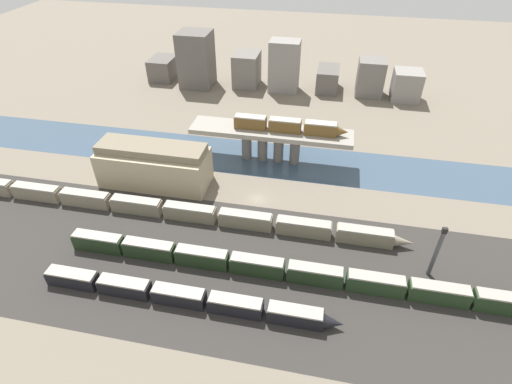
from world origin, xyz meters
TOP-DOWN VIEW (x-y plane):
  - ground_plane at (0.00, 0.00)m, footprint 400.00×400.00m
  - railbed_yard at (0.00, -24.00)m, footprint 280.00×42.00m
  - river_water at (0.00, 19.69)m, footprint 320.00×19.20m
  - bridge at (-0.00, 19.69)m, footprint 46.57×9.23m
  - train_on_bridge at (5.13, 19.69)m, footprint 32.13×3.05m
  - train_yard_near at (-7.42, -34.90)m, footprint 59.89×3.00m
  - train_yard_mid at (11.99, -24.56)m, footprint 99.91×2.91m
  - train_yard_far at (-20.23, -10.66)m, footprint 114.91×2.99m
  - warehouse_building at (-28.85, 2.18)m, footprint 29.28×11.56m
  - signal_tower at (40.29, -17.90)m, footprint 1.00×0.89m
  - city_block_far_left at (-55.29, 74.47)m, footprint 9.54×13.06m
  - city_block_left at (-38.66, 69.94)m, footprint 12.55×12.09m
  - city_block_center at (-19.07, 74.11)m, footprint 9.83×12.13m
  - city_block_right at (-3.56, 71.89)m, footprint 11.49×8.39m
  - city_block_far_right at (13.55, 76.12)m, footprint 8.38×14.04m
  - city_block_tall at (29.78, 74.49)m, footprint 10.07×10.12m
  - city_block_low at (43.28, 72.53)m, footprint 10.44×10.11m

SIDE VIEW (x-z plane):
  - ground_plane at x=0.00m, z-range 0.00..0.00m
  - river_water at x=0.00m, z-range 0.00..0.01m
  - railbed_yard at x=0.00m, z-range 0.00..0.01m
  - train_yard_near at x=-7.42m, z-range -0.04..3.44m
  - train_yard_far at x=-20.23m, z-range -0.03..3.82m
  - train_yard_mid at x=11.99m, z-range -0.03..4.09m
  - city_block_far_right at x=13.55m, z-range 0.00..8.63m
  - city_block_far_left at x=-55.29m, z-range 0.00..8.66m
  - city_block_low at x=43.28m, z-range 0.00..11.01m
  - warehouse_building at x=-28.85m, z-range -0.29..11.57m
  - signal_tower at x=40.29m, z-range -0.07..13.04m
  - city_block_center at x=-19.07m, z-range 0.00..13.01m
  - city_block_tall at x=29.78m, z-range 0.00..13.73m
  - bridge at x=0.00m, z-range 2.68..12.78m
  - city_block_right at x=-3.56m, z-range 0.00..19.58m
  - city_block_left at x=-38.66m, z-range 0.00..21.36m
  - train_on_bridge at x=5.13m, z-range 10.06..13.74m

